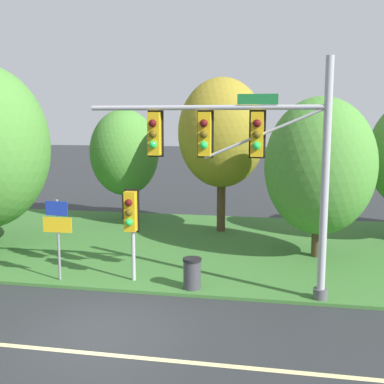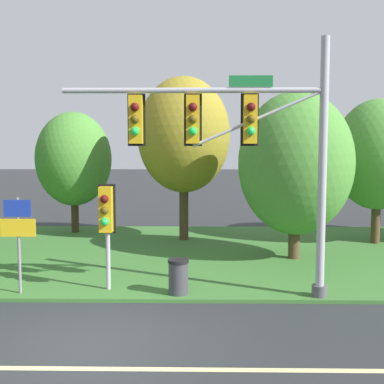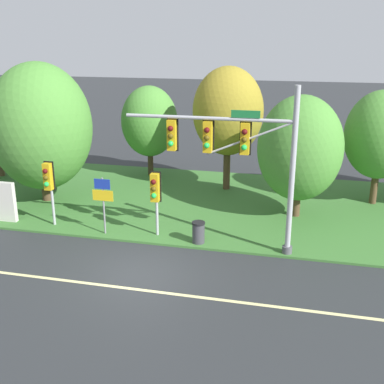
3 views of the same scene
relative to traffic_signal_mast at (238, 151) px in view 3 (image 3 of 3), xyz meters
name	(u,v)px [view 3 (image 3 of 3)]	position (x,y,z in m)	size (l,w,h in m)	color
ground_plane	(138,273)	(-3.25, -2.82, -4.20)	(160.00, 160.00, 0.00)	#282B2D
lane_stripe	(126,288)	(-3.25, -4.02, -4.20)	(36.00, 0.16, 0.01)	beige
grass_verge	(190,201)	(-3.25, 5.43, -4.15)	(48.00, 11.50, 0.10)	#386B2D
traffic_signal_mast	(238,151)	(0.00, 0.00, 0.00)	(6.82, 0.49, 6.65)	#9EA0A5
pedestrian_signal_near_kerb	(49,180)	(-8.54, 0.42, -1.91)	(0.46, 0.55, 3.04)	#9EA0A5
pedestrian_signal_further_along	(155,191)	(-3.54, 0.40, -2.03)	(0.46, 0.55, 2.90)	#9EA0A5
route_sign_post	(103,197)	(-5.84, 0.15, -2.41)	(0.94, 0.08, 2.56)	slate
tree_left_of_mast	(41,127)	(-10.64, 3.68, -0.19)	(5.18, 5.18, 7.16)	#4C3823
tree_behind_signpost	(149,122)	(-6.80, 9.53, -0.75)	(3.42, 3.42, 5.50)	#423021
tree_mid_verge	(228,112)	(-1.72, 7.83, 0.29)	(3.86, 3.86, 6.82)	#4C3823
tree_tall_centre	(300,149)	(2.27, 4.39, -0.77)	(3.96, 3.96, 5.82)	#4C3823
tree_right_far	(381,135)	(6.12, 7.18, -0.51)	(3.56, 3.56, 5.83)	#4C3823
info_kiosk	(5,202)	(-10.98, 0.49, -3.16)	(1.10, 0.24, 1.90)	beige
trash_bin	(198,232)	(-1.60, 0.16, -3.63)	(0.56, 0.56, 0.93)	#38383D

